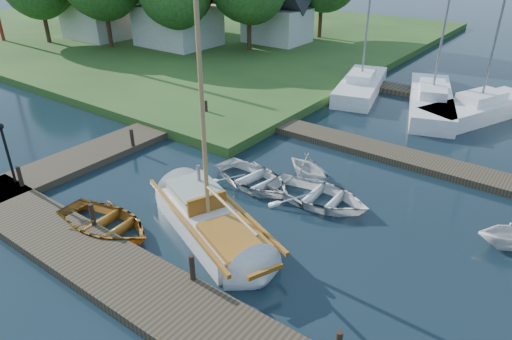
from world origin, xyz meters
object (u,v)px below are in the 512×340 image
Objects in this scene: marina_boat_0 at (361,85)px; house_c at (277,17)px; house_b at (98,12)px; mooring_post_2 at (192,267)px; tender_c at (318,193)px; house_a at (177,15)px; tender_b at (308,165)px; marina_boat_2 at (479,107)px; mooring_post_5 at (206,108)px; tender_a at (253,176)px; mooring_post_1 at (92,215)px; mooring_post_0 at (20,176)px; sailboat at (213,226)px; mooring_post_4 at (132,138)px; marina_boat_1 at (431,99)px; dinghy at (104,220)px; lamp_post at (5,145)px.

house_c is at bearing 41.66° from marina_boat_0.
mooring_post_2 is at bearing -32.78° from house_b.
tender_c is 26.72m from house_a.
mooring_post_2 is at bearing -154.74° from tender_b.
house_a is (-24.61, 1.85, 2.38)m from marina_boat_2.
house_a is at bearing 135.67° from mooring_post_2.
mooring_post_5 is 9.85m from tender_c.
house_c reaches higher than tender_a.
mooring_post_1 is at bearing 169.25° from tender_a.
house_b reaches higher than tender_b.
house_a reaches higher than mooring_post_1.
tender_a is (6.28, -4.23, -0.31)m from mooring_post_5.
house_b reaches higher than mooring_post_2.
mooring_post_0 is 8.10m from sailboat.
tender_c is at bearing -34.03° from house_a.
mooring_post_4 is 16.66m from marina_boat_1.
mooring_post_0 reaches higher than tender_a.
sailboat reaches higher than tender_b.
house_a is at bearing 35.48° from dinghy.
dinghy is at bearing 164.06° from marina_boat_0.
sailboat reaches higher than mooring_post_4.
mooring_post_5 is 0.08× the size of sailboat.
mooring_post_5 is at bearing -67.62° from house_c.
marina_boat_0 reaches higher than house_a.
mooring_post_4 is 0.21× the size of dinghy.
tender_c is 0.37× the size of marina_boat_0.
tender_b is at bearing 40.06° from tender_c.
mooring_post_2 is at bearing -49.64° from mooring_post_5.
mooring_post_0 is 10.01m from mooring_post_5.
tender_c is at bearing -175.88° from marina_boat_0.
mooring_post_0 is 0.08× the size of marina_boat_0.
mooring_post_4 is at bearing 37.32° from dinghy.
lamp_post is 0.65× the size of dinghy.
mooring_post_0 is at bearing -92.86° from mooring_post_5.
dinghy is (5.16, 0.30, -1.48)m from lamp_post.
dinghy is at bearing 173.21° from tender_b.
marina_boat_1 reaches higher than mooring_post_2.
tender_c is at bearing 160.89° from marina_boat_1.
mooring_post_1 is 1.00× the size of mooring_post_2.
marina_boat_1 reaches higher than tender_c.
sailboat reaches higher than mooring_post_1.
mooring_post_2 is at bearing 159.25° from marina_boat_1.
house_b is at bearing -150.26° from house_c.
house_a is 1.09× the size of house_b.
marina_boat_0 is at bearing -5.58° from dinghy.
sailboat is 2.62× the size of tender_a.
house_b is (-32.61, -0.15, 2.19)m from marina_boat_2.
tender_b is 0.35× the size of house_a.
dinghy is 5.87m from tender_a.
dinghy is at bearing 3.33° from lamp_post.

